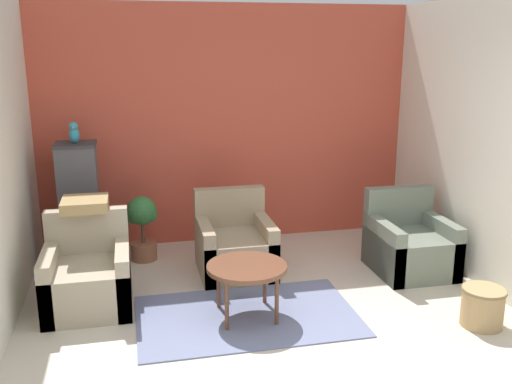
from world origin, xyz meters
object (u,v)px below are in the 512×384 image
wicker_basket (483,306)px  armchair_middle (235,247)px  potted_plant (142,222)px  armchair_right (409,246)px  parrot (74,133)px  coffee_table (247,270)px  armchair_left (88,278)px  birdcage (80,210)px

wicker_basket → armchair_middle: bearing=138.5°
armchair_middle → potted_plant: size_ratio=1.16×
wicker_basket → potted_plant: bearing=141.5°
armchair_right → potted_plant: armchair_right is taller
parrot → potted_plant: size_ratio=0.31×
coffee_table → armchair_right: armchair_right is taller
armchair_right → wicker_basket: bearing=-88.3°
potted_plant → wicker_basket: potted_plant is taller
coffee_table → wicker_basket: (1.91, -0.59, -0.26)m
potted_plant → wicker_basket: 3.53m
wicker_basket → parrot: bearing=147.0°
coffee_table → parrot: bearing=132.6°
coffee_table → armchair_middle: armchair_middle is taller
potted_plant → coffee_table: bearing=-62.2°
armchair_left → armchair_right: bearing=2.5°
birdcage → potted_plant: size_ratio=1.84×
armchair_right → birdcage: 3.50m
armchair_right → birdcage: birdcage is taller
birdcage → parrot: (0.00, 0.00, 0.82)m
potted_plant → armchair_right: bearing=-19.0°
armchair_left → wicker_basket: (3.28, -1.11, -0.10)m
parrot → potted_plant: parrot is taller
armchair_right → armchair_middle: (-1.79, 0.37, 0.00)m
armchair_middle → potted_plant: 1.10m
armchair_left → birdcage: birdcage is taller
armchair_middle → birdcage: birdcage is taller
coffee_table → potted_plant: potted_plant is taller
armchair_left → wicker_basket: armchair_left is taller
coffee_table → wicker_basket: coffee_table is taller
armchair_left → wicker_basket: 3.46m
coffee_table → armchair_right: 2.00m
coffee_table → armchair_left: armchair_left is taller
armchair_middle → birdcage: 1.70m
armchair_left → coffee_table: bearing=-21.0°
armchair_right → potted_plant: (-2.72, 0.94, 0.15)m
potted_plant → wicker_basket: size_ratio=1.97×
parrot → potted_plant: 1.19m
armchair_left → potted_plant: size_ratio=1.16×
coffee_table → armchair_middle: bearing=85.4°
armchair_middle → birdcage: bearing=159.7°
birdcage → coffee_table: bearing=-47.3°
potted_plant → wicker_basket: bearing=-38.5°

